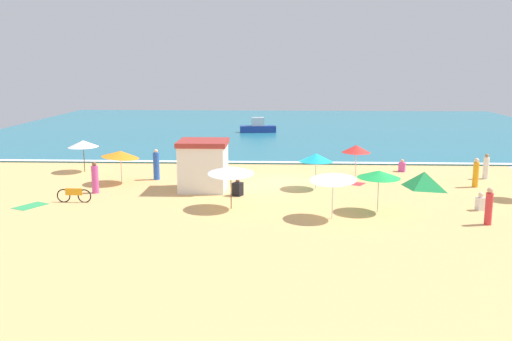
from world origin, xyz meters
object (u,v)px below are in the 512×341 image
Objects in this scene: beachgoer_0 at (238,189)px; beachgoer_2 at (489,207)px; beachgoer_3 at (225,162)px; beachgoer_1 at (156,165)px; beachgoer_6 at (476,173)px; lifeguard_cabana at (203,165)px; small_boat_0 at (258,127)px; beach_umbrella_0 at (231,170)px; beach_umbrella_1 at (356,149)px; beach_tent at (424,180)px; beach_umbrella_3 at (379,174)px; beach_umbrella_7 at (121,154)px; beach_umbrella_2 at (83,144)px; beach_umbrella_5 at (333,177)px; beachgoer_7 at (95,179)px; beachgoer_8 at (402,166)px; beachgoer_4 at (486,167)px; beachgoer_5 at (480,202)px; parked_bicycle at (74,195)px; beach_umbrella_4 at (316,158)px.

beachgoer_2 is (11.54, -5.06, 0.42)m from beachgoer_0.
beachgoer_0 is 5.66m from beachgoer_3.
beachgoer_1 reaches higher than beachgoer_6.
small_boat_0 is at bearing 85.47° from lifeguard_cabana.
beach_umbrella_1 is at bearing 48.21° from beach_umbrella_0.
lifeguard_cabana reaches higher than beachgoer_6.
beach_umbrella_3 is at bearing -124.09° from beach_tent.
beach_umbrella_0 is at bearing -90.27° from small_boat_0.
beach_umbrella_7 reaches higher than beachgoer_6.
beach_umbrella_7 reaches higher than beachgoer_0.
beach_umbrella_2 is 19.96m from beach_umbrella_3.
beach_umbrella_5 reaches higher than beachgoer_7.
beach_umbrella_3 is 3.24× the size of beachgoer_8.
beachgoer_4 is at bearing 11.92° from beachgoer_7.
beach_umbrella_2 is 18.67m from beach_umbrella_5.
beach_umbrella_3 is 14.25m from beachgoer_1.
beachgoer_2 is (4.52, -10.27, -1.00)m from beach_umbrella_1.
beachgoer_2 is (11.65, -2.30, -1.13)m from beach_umbrella_0.
beach_umbrella_1 is 2.76× the size of beachgoer_5.
parked_bicycle is (-15.34, 1.23, -1.47)m from beach_umbrella_3.
lifeguard_cabana reaches higher than beach_umbrella_2.
small_boat_0 is at bearing 118.88° from beachgoer_6.
beach_umbrella_3 is 8.80m from beachgoer_6.
beach_tent is (5.79, 6.44, -1.47)m from beach_umbrella_5.
beach_umbrella_0 is 8.42m from parked_bicycle.
beachgoer_7 reaches higher than small_boat_0.
beachgoer_5 is at bearing 78.10° from beachgoer_2.
beach_umbrella_7 reaches higher than beach_tent.
beach_umbrella_3 is 1.57× the size of beachgoer_6.
beachgoer_7 is at bearing -161.78° from beach_umbrella_1.
beach_tent is 1.37× the size of beachgoer_1.
beach_umbrella_5 is 13.87m from beach_umbrella_7.
beach_umbrella_2 is 1.52× the size of parked_bicycle.
beachgoer_3 reaches higher than beachgoer_2.
beachgoer_6 reaches higher than beachgoer_8.
beachgoer_8 is at bearing 154.78° from beachgoer_4.
beachgoer_3 reaches higher than beachgoer_8.
beach_tent is at bearing 1.64° from beach_umbrella_4.
beachgoer_4 is at bearing 33.84° from beach_tent.
beachgoer_3 is (-12.78, 10.57, 0.07)m from beachgoer_2.
beach_umbrella_0 is 5.07m from beach_umbrella_5.
beach_umbrella_0 is at bearing 168.84° from beachgoer_2.
small_boat_0 is (7.92, 26.99, -0.22)m from beachgoer_7.
beach_umbrella_7 reaches higher than beachgoer_2.
beach_umbrella_1 reaches higher than parked_bicycle.
beachgoer_0 is at bearing 87.55° from beach_umbrella_0.
lifeguard_cabana is 26.02m from small_boat_0.
beachgoer_3 is (0.79, 4.13, -0.55)m from lifeguard_cabana.
beach_tent is 10.70m from beachgoer_0.
beachgoer_0 is at bearing -168.67° from beachgoer_6.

